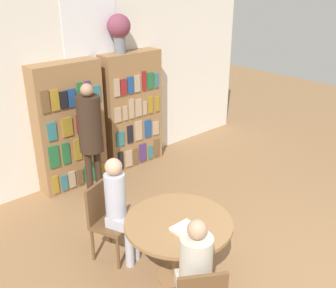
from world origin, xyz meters
TOP-DOWN VIEW (x-y plane):
  - wall_back at (0.00, 3.96)m, footprint 6.40×0.07m
  - bookshelf_left at (-0.57, 3.76)m, footprint 1.02×0.34m
  - bookshelf_right at (0.57, 3.76)m, footprint 1.02×0.34m
  - flower_vase at (0.39, 3.77)m, footprint 0.35×0.35m
  - reading_table at (-0.78, 1.20)m, footprint 1.10×1.10m
  - chair_left_side at (-1.11, 2.02)m, footprint 0.52×0.52m
  - seated_reader_left at (-1.04, 1.85)m, footprint 0.33×0.38m
  - seated_reader_right at (-1.15, 0.59)m, footprint 0.40×0.42m
  - librarian_standing at (-0.52, 3.26)m, footprint 0.33×0.60m
  - open_book_on_table at (-0.83, 1.06)m, footprint 0.24×0.18m

SIDE VIEW (x-z plane):
  - chair_left_side at x=-1.11m, z-range 0.06..0.96m
  - reading_table at x=-0.78m, z-range 0.23..0.95m
  - seated_reader_left at x=-1.04m, z-range 0.08..1.33m
  - seated_reader_right at x=-1.15m, z-range 0.09..1.33m
  - open_book_on_table at x=-0.83m, z-range 0.72..0.75m
  - bookshelf_right at x=0.57m, z-range 0.00..1.90m
  - bookshelf_left at x=-0.57m, z-range 0.00..1.90m
  - librarian_standing at x=-0.52m, z-range 0.20..1.89m
  - wall_back at x=0.00m, z-range 0.01..3.01m
  - flower_vase at x=0.39m, z-range 1.97..2.55m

